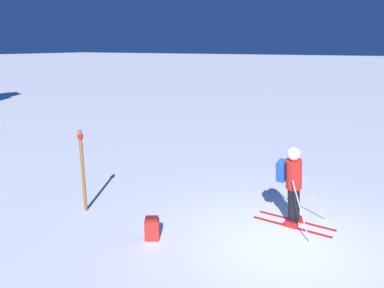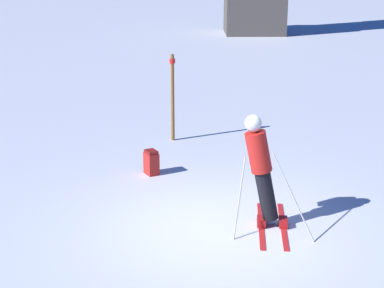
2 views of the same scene
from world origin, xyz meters
TOP-DOWN VIEW (x-y plane):
  - ground_plane at (0.00, 0.00)m, footprint 300.00×300.00m
  - skier at (0.67, 0.04)m, footprint 1.29×1.84m
  - spare_backpack at (-1.21, 2.46)m, footprint 0.34×0.37m
  - trail_marker at (-0.80, 4.71)m, footprint 0.13×0.13m

SIDE VIEW (x-z plane):
  - ground_plane at x=0.00m, z-range 0.00..0.00m
  - spare_backpack at x=-1.21m, z-range -0.01..0.49m
  - skier at x=0.67m, z-range 0.11..2.04m
  - trail_marker at x=-0.80m, z-range 0.10..2.12m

